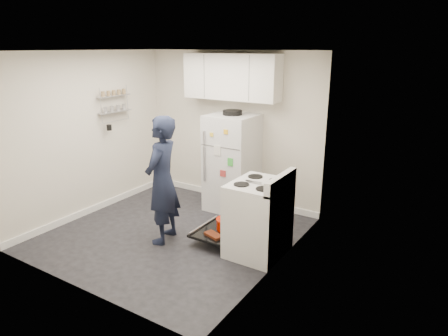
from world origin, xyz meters
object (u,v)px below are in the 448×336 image
Objects in this scene: refrigerator at (232,162)px; person at (162,180)px; electric_range at (258,219)px; open_oven_door at (222,228)px.

person is at bearing -97.90° from refrigerator.
person is (-1.24, -0.36, 0.39)m from electric_range.
open_oven_door is 0.41× the size of person.
open_oven_door is 0.43× the size of refrigerator.
person is at bearing -150.07° from open_oven_door.
person reaches higher than electric_range.
electric_range is 1.57× the size of open_oven_door.
refrigerator is (-1.04, 1.10, 0.31)m from electric_range.
refrigerator reaches higher than electric_range.
electric_range is 0.68× the size of refrigerator.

